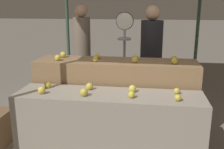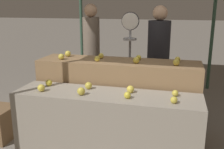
{
  "view_description": "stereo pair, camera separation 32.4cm",
  "coord_description": "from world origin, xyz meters",
  "views": [
    {
      "loc": [
        0.45,
        -2.8,
        1.76
      ],
      "look_at": [
        -0.01,
        0.3,
        0.92
      ],
      "focal_mm": 42.0,
      "sensor_mm": 36.0,
      "label": 1
    },
    {
      "loc": [
        0.77,
        -2.74,
        1.76
      ],
      "look_at": [
        -0.01,
        0.3,
        0.92
      ],
      "focal_mm": 42.0,
      "sensor_mm": 36.0,
      "label": 2
    }
  ],
  "objects": [
    {
      "name": "person_vendor_at_scale",
      "position": [
        0.47,
        1.42,
        1.02
      ],
      "size": [
        0.41,
        0.41,
        1.75
      ],
      "rotation": [
        0.0,
        0.0,
        3.32
      ],
      "color": "#2D2D38",
      "rests_on": "ground_plane"
    },
    {
      "name": "apple_front_5",
      "position": [
        -0.25,
        0.12,
        0.81
      ],
      "size": [
        0.09,
        0.09,
        0.09
      ],
      "primitive_type": "sphere",
      "color": "gold",
      "rests_on": "display_counter_front"
    },
    {
      "name": "apple_front_4",
      "position": [
        -0.78,
        0.11,
        0.81
      ],
      "size": [
        0.08,
        0.08,
        0.08
      ],
      "primitive_type": "sphere",
      "color": "gold",
      "rests_on": "display_counter_front"
    },
    {
      "name": "apple_back_3",
      "position": [
        0.76,
        0.49,
        1.08
      ],
      "size": [
        0.08,
        0.08,
        0.08
      ],
      "primitive_type": "sphere",
      "color": "yellow",
      "rests_on": "display_counter_back"
    },
    {
      "name": "apple_front_6",
      "position": [
        0.26,
        0.1,
        0.81
      ],
      "size": [
        0.09,
        0.09,
        0.09
      ],
      "primitive_type": "sphere",
      "color": "yellow",
      "rests_on": "display_counter_front"
    },
    {
      "name": "apple_back_5",
      "position": [
        -0.27,
        0.7,
        1.07
      ],
      "size": [
        0.07,
        0.07,
        0.07
      ],
      "primitive_type": "sphere",
      "color": "yellow",
      "rests_on": "display_counter_back"
    },
    {
      "name": "apple_front_2",
      "position": [
        0.27,
        -0.1,
        0.81
      ],
      "size": [
        0.08,
        0.08,
        0.08
      ],
      "primitive_type": "sphere",
      "color": "gold",
      "rests_on": "display_counter_front"
    },
    {
      "name": "apple_back_7",
      "position": [
        0.77,
        0.71,
        1.07
      ],
      "size": [
        0.07,
        0.07,
        0.07
      ],
      "primitive_type": "sphere",
      "color": "yellow",
      "rests_on": "display_counter_back"
    },
    {
      "name": "apple_back_1",
      "position": [
        -0.26,
        0.49,
        1.07
      ],
      "size": [
        0.07,
        0.07,
        0.07
      ],
      "primitive_type": "sphere",
      "color": "yellow",
      "rests_on": "display_counter_back"
    },
    {
      "name": "apple_front_7",
      "position": [
        0.77,
        0.11,
        0.81
      ],
      "size": [
        0.07,
        0.07,
        0.07
      ],
      "primitive_type": "sphere",
      "color": "gold",
      "rests_on": "display_counter_front"
    },
    {
      "name": "apple_front_3",
      "position": [
        0.76,
        -0.12,
        0.81
      ],
      "size": [
        0.07,
        0.07,
        0.07
      ],
      "primitive_type": "sphere",
      "color": "gold",
      "rests_on": "display_counter_front"
    },
    {
      "name": "apple_back_2",
      "position": [
        0.26,
        0.5,
        1.08
      ],
      "size": [
        0.08,
        0.08,
        0.08
      ],
      "primitive_type": "sphere",
      "color": "yellow",
      "rests_on": "display_counter_back"
    },
    {
      "name": "apple_back_4",
      "position": [
        -0.77,
        0.71,
        1.08
      ],
      "size": [
        0.08,
        0.08,
        0.08
      ],
      "primitive_type": "sphere",
      "color": "gold",
      "rests_on": "display_counter_back"
    },
    {
      "name": "display_counter_back",
      "position": [
        0.0,
        0.6,
        0.52
      ],
      "size": [
        2.16,
        0.55,
        1.03
      ],
      "primitive_type": "cube",
      "color": "olive",
      "rests_on": "ground_plane"
    },
    {
      "name": "display_counter_front",
      "position": [
        0.0,
        0.0,
        0.39
      ],
      "size": [
        2.16,
        0.55,
        0.77
      ],
      "primitive_type": "cube",
      "color": "gray",
      "rests_on": "ground_plane"
    },
    {
      "name": "apple_back_0",
      "position": [
        -0.77,
        0.48,
        1.08
      ],
      "size": [
        0.08,
        0.08,
        0.08
      ],
      "primitive_type": "sphere",
      "color": "gold",
      "rests_on": "display_counter_back"
    },
    {
      "name": "produce_scale",
      "position": [
        0.06,
        1.12,
        1.2
      ],
      "size": [
        0.26,
        0.2,
        1.66
      ],
      "color": "#99999E",
      "rests_on": "ground_plane"
    },
    {
      "name": "apple_back_6",
      "position": [
        0.26,
        0.7,
        1.07
      ],
      "size": [
        0.07,
        0.07,
        0.07
      ],
      "primitive_type": "sphere",
      "color": "gold",
      "rests_on": "display_counter_back"
    },
    {
      "name": "apple_front_0",
      "position": [
        -0.76,
        -0.11,
        0.81
      ],
      "size": [
        0.09,
        0.09,
        0.09
      ],
      "primitive_type": "sphere",
      "color": "yellow",
      "rests_on": "display_counter_front"
    },
    {
      "name": "person_customer_left",
      "position": [
        -0.76,
        1.75,
        1.05
      ],
      "size": [
        0.32,
        0.32,
        1.78
      ],
      "rotation": [
        0.0,
        0.0,
        3.08
      ],
      "color": "#2D2D38",
      "rests_on": "ground_plane"
    },
    {
      "name": "apple_front_1",
      "position": [
        -0.26,
        -0.11,
        0.82
      ],
      "size": [
        0.09,
        0.09,
        0.09
      ],
      "primitive_type": "sphere",
      "color": "gold",
      "rests_on": "display_counter_front"
    }
  ]
}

